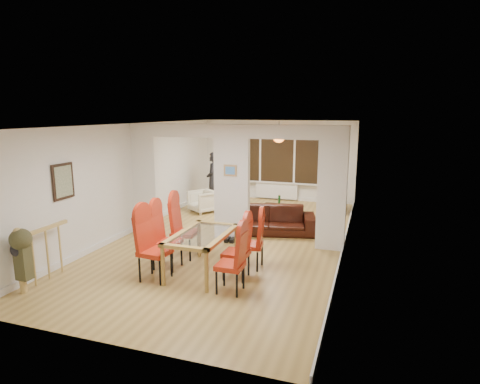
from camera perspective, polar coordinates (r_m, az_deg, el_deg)
The scene contains 24 objects.
floor at distance 9.27m, azimuth -1.14°, elevation -6.66°, with size 5.00×9.00×0.01m, color #AB8744.
room_walls at distance 8.96m, azimuth -1.18°, elevation 1.27°, with size 5.00×9.00×2.60m, color silver, non-canonical shape.
divider_wall at distance 8.96m, azimuth -1.18°, elevation 1.27°, with size 5.00×0.18×2.60m, color white.
bay_window_blinds at distance 13.16m, azimuth 5.33°, elevation 5.34°, with size 3.00×0.08×1.80m, color black.
radiator at distance 13.30m, azimuth 5.20°, elevation 0.17°, with size 1.40×0.08×0.50m, color white.
pendant_light at distance 11.93m, azimuth 5.55°, elevation 7.85°, with size 0.36×0.36×0.36m, color orange.
stair_newel at distance 7.65m, azimuth -26.02°, elevation -7.46°, with size 0.40×1.20×1.10m, color tan, non-canonical shape.
wall_poster at distance 8.12m, azimuth -23.86°, elevation 1.40°, with size 0.04×0.52×0.67m, color gray.
pillar_photo at distance 8.82m, azimuth -1.40°, elevation 3.09°, with size 0.30×0.03×0.25m, color #4C8CD8.
dining_table at distance 7.34m, azimuth -5.37°, elevation -8.61°, with size 0.89×1.58×0.74m, color #A5813D, non-canonical shape.
dining_chair_la at distance 7.08m, azimuth -12.02°, elevation -7.65°, with size 0.47×0.47×1.18m, color #AE2611, non-canonical shape.
dining_chair_lb at distance 7.56m, azimuth -10.34°, elevation -6.48°, with size 0.46×0.46×1.15m, color #AE2611, non-canonical shape.
dining_chair_lc at distance 8.07m, azimuth -7.85°, elevation -5.18°, with size 0.47×0.47×1.17m, color #AE2611, non-canonical shape.
dining_chair_ra at distance 6.51m, azimuth -1.41°, elevation -9.73°, with size 0.42×0.42×1.05m, color #AE2611, non-canonical shape.
dining_chair_rb at distance 7.01m, azimuth -0.55°, elevation -8.08°, with size 0.43×0.43×1.07m, color #AE2611, non-canonical shape.
dining_chair_rc at distance 7.48m, azimuth 1.61°, elevation -6.98°, with size 0.41×0.41×1.03m, color #AE2611, non-canonical shape.
sofa at distance 9.66m, azimuth 4.10°, elevation -3.95°, with size 2.20×0.86×0.64m, color black.
armchair at distance 11.68m, azimuth -5.29°, elevation -1.33°, with size 0.67×0.69×0.63m, color beige.
person at distance 12.26m, azimuth -3.84°, elevation 1.79°, with size 0.40×0.61×1.67m, color black.
television at distance 11.97m, azimuth 13.37°, elevation -1.47°, with size 0.13×0.96×0.55m, color black.
coffee_table at distance 11.71m, azimuth 5.62°, elevation -2.34°, with size 0.93×0.46×0.21m, color #302010, non-canonical shape.
bottle at distance 11.69m, azimuth 5.60°, elevation -1.11°, with size 0.07×0.07×0.29m, color #143F19.
bowl at distance 11.60m, azimuth 5.76°, elevation -1.80°, with size 0.21×0.21×0.05m, color #302010.
shoes at distance 9.05m, azimuth -1.40°, elevation -6.83°, with size 0.22×0.23×0.09m, color black, non-canonical shape.
Camera 1 is at (2.96, -8.31, 2.87)m, focal length 30.00 mm.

